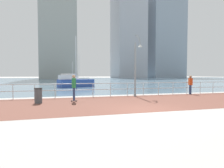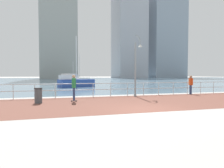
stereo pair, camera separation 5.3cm
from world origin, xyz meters
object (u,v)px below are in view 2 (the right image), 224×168
(sailboat_navy, at_px, (79,79))
(trash_bin, at_px, (38,95))
(sailboat_ivory, at_px, (75,82))
(lamppost, at_px, (137,63))
(skateboarder, at_px, (74,86))
(bystander, at_px, (191,83))
(sailboat_gray, at_px, (74,81))

(sailboat_navy, bearing_deg, trash_bin, -100.88)
(trash_bin, distance_m, sailboat_ivory, 15.56)
(trash_bin, distance_m, sailboat_navy, 35.72)
(sailboat_ivory, bearing_deg, lamppost, -75.53)
(skateboarder, distance_m, bystander, 10.39)
(skateboarder, height_order, trash_bin, skateboarder)
(sailboat_navy, relative_size, sailboat_gray, 1.55)
(lamppost, bearing_deg, sailboat_ivory, 104.47)
(bystander, bearing_deg, sailboat_gray, 107.60)
(bystander, xyz_separation_m, trash_bin, (-12.29, -2.11, -0.49))
(bystander, height_order, sailboat_navy, sailboat_navy)
(bystander, height_order, sailboat_ivory, sailboat_ivory)
(bystander, height_order, sailboat_gray, sailboat_gray)
(sailboat_ivory, relative_size, sailboat_gray, 1.67)
(sailboat_gray, bearing_deg, sailboat_navy, 76.77)
(lamppost, xyz_separation_m, skateboarder, (-5.07, -1.90, -1.63))
(lamppost, xyz_separation_m, sailboat_gray, (-2.53, 24.27, -2.26))
(bystander, bearing_deg, sailboat_navy, 99.56)
(lamppost, xyz_separation_m, sailboat_navy, (-0.45, 33.15, -2.04))
(sailboat_navy, bearing_deg, lamppost, -89.23)
(bystander, distance_m, trash_bin, 12.48)
(skateboarder, relative_size, sailboat_ivory, 0.25)
(lamppost, bearing_deg, bystander, 2.03)
(lamppost, bearing_deg, trash_bin, -164.97)
(bystander, bearing_deg, skateboarder, -168.43)
(sailboat_gray, bearing_deg, lamppost, -84.04)
(sailboat_navy, height_order, sailboat_gray, sailboat_navy)
(sailboat_ivory, bearing_deg, skateboarder, -96.35)
(bystander, bearing_deg, sailboat_ivory, 123.23)
(lamppost, height_order, bystander, lamppost)
(skateboarder, xyz_separation_m, sailboat_ivory, (1.68, 15.06, -0.36))
(sailboat_ivory, bearing_deg, sailboat_gray, 85.57)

